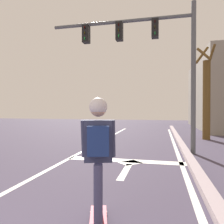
# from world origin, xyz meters

# --- Properties ---
(lane_line_center) EXTENTS (0.12, 20.00, 0.01)m
(lane_line_center) POSITION_xyz_m (-0.55, 6.00, 0.00)
(lane_line_center) COLOR white
(lane_line_center) RESTS_ON ground
(lane_line_curbside) EXTENTS (0.12, 20.00, 0.01)m
(lane_line_curbside) POSITION_xyz_m (2.68, 6.00, 0.00)
(lane_line_curbside) COLOR white
(lane_line_curbside) RESTS_ON ground
(stop_bar) EXTENTS (3.39, 0.40, 0.01)m
(stop_bar) POSITION_xyz_m (1.14, 5.76, 0.00)
(stop_bar) COLOR white
(stop_bar) RESTS_ON ground
(lane_arrow_stem) EXTENTS (0.16, 1.40, 0.01)m
(lane_arrow_stem) POSITION_xyz_m (1.31, 4.71, 0.00)
(lane_arrow_stem) COLOR white
(lane_arrow_stem) RESTS_ON ground
(lane_arrow_head) EXTENTS (0.71, 0.71, 0.01)m
(lane_arrow_head) POSITION_xyz_m (1.31, 5.56, 0.00)
(lane_arrow_head) COLOR white
(lane_arrow_head) RESTS_ON ground
(curb_strip) EXTENTS (0.24, 24.00, 0.14)m
(curb_strip) POSITION_xyz_m (2.93, 6.00, 0.07)
(curb_strip) COLOR #A6949A
(curb_strip) RESTS_ON ground
(skateboard) EXTENTS (0.43, 0.84, 0.07)m
(skateboard) POSITION_xyz_m (1.37, 2.27, 0.06)
(skateboard) COLOR #AB2F3D
(skateboard) RESTS_ON ground
(skater) EXTENTS (0.42, 0.59, 1.56)m
(skater) POSITION_xyz_m (1.37, 2.25, 1.04)
(skater) COLOR #414166
(skater) RESTS_ON skateboard
(traffic_signal_mast) EXTENTS (5.11, 0.34, 5.08)m
(traffic_signal_mast) POSITION_xyz_m (1.65, 7.26, 3.67)
(traffic_signal_mast) COLOR #565B5F
(traffic_signal_mast) RESTS_ON ground
(roadside_tree) EXTENTS (1.01, 1.05, 4.69)m
(roadside_tree) POSITION_xyz_m (4.31, 11.01, 2.14)
(roadside_tree) COLOR brown
(roadside_tree) RESTS_ON ground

